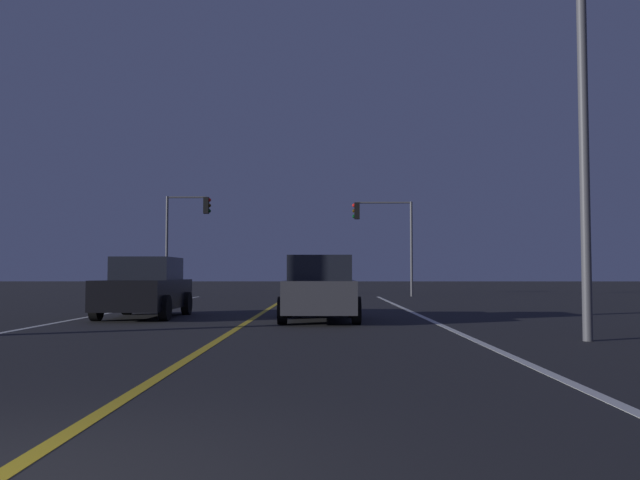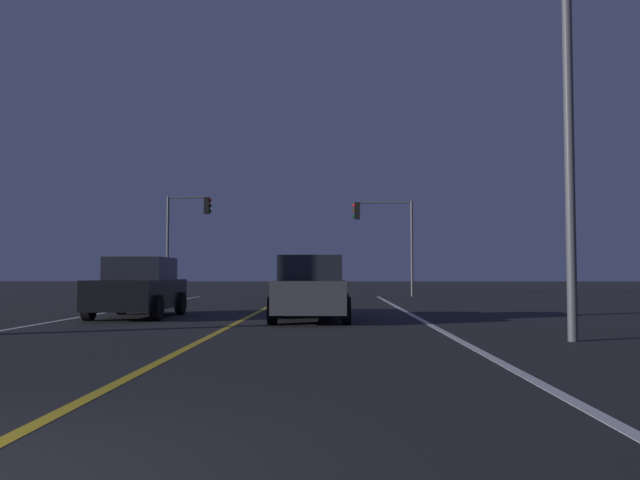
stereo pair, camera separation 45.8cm
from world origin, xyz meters
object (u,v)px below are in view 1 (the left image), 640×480
at_px(traffic_light_near_right, 382,225).
at_px(car_oncoming, 145,288).
at_px(street_lamp_right_near, 556,60).
at_px(car_lead_same_lane, 320,289).
at_px(traffic_light_near_left, 188,223).

bearing_deg(traffic_light_near_right, car_oncoming, 64.67).
height_order(car_oncoming, street_lamp_right_near, street_lamp_right_near).
bearing_deg(traffic_light_near_right, street_lamp_right_near, 93.02).
xyz_separation_m(car_lead_same_lane, traffic_light_near_left, (-7.37, 18.52, 3.18)).
bearing_deg(traffic_light_near_left, car_lead_same_lane, -68.30).
relative_size(car_oncoming, car_lead_same_lane, 1.00).
bearing_deg(car_oncoming, street_lamp_right_near, 55.54).
relative_size(car_oncoming, traffic_light_near_left, 0.79).
xyz_separation_m(car_lead_same_lane, traffic_light_near_right, (3.23, 18.52, 3.02)).
bearing_deg(traffic_light_near_right, car_lead_same_lane, 80.11).
xyz_separation_m(car_oncoming, traffic_light_near_right, (8.17, 17.25, 3.02)).
distance_m(car_lead_same_lane, traffic_light_near_left, 20.18).
relative_size(traffic_light_near_left, street_lamp_right_near, 0.66).
bearing_deg(car_oncoming, car_lead_same_lane, 75.62).
xyz_separation_m(car_oncoming, car_lead_same_lane, (4.94, -1.27, 0.00)).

